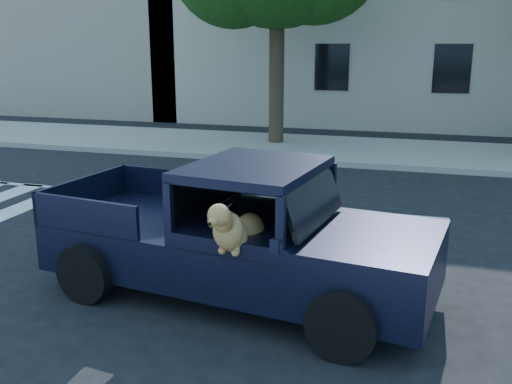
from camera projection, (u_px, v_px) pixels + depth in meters
ground at (392, 292)px, 7.18m from camera, size 120.00×120.00×0.00m
far_sidewalk at (413, 154)px, 15.69m from camera, size 60.00×4.00×0.15m
building_left at (78, 20)px, 25.57m from camera, size 12.00×6.00×8.00m
pickup_truck at (232, 251)px, 7.00m from camera, size 4.93×2.73×1.69m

